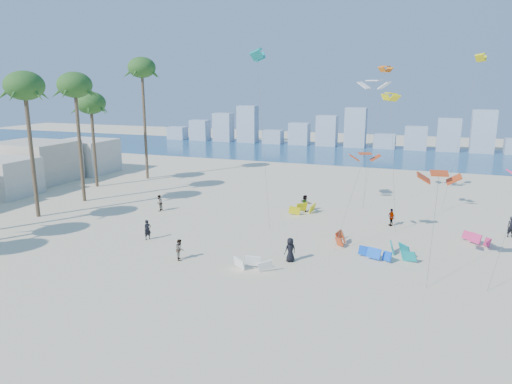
% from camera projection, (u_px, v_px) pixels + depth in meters
% --- Properties ---
extents(ground, '(220.00, 220.00, 0.00)m').
position_uv_depth(ground, '(109.00, 325.00, 26.40)').
color(ground, beige).
rests_on(ground, ground).
extents(ocean, '(220.00, 220.00, 0.00)m').
position_uv_depth(ocean, '(340.00, 153.00, 92.21)').
color(ocean, navy).
rests_on(ocean, ground).
extents(kitesurfer_near, '(0.69, 0.77, 1.78)m').
position_uv_depth(kitesurfer_near, '(148.00, 230.00, 40.74)').
color(kitesurfer_near, black).
rests_on(kitesurfer_near, ground).
extents(kitesurfer_mid, '(0.97, 1.01, 1.63)m').
position_uv_depth(kitesurfer_mid, '(180.00, 249.00, 36.14)').
color(kitesurfer_mid, gray).
rests_on(kitesurfer_mid, ground).
extents(kitesurfers_far, '(36.95, 15.76, 1.89)m').
position_uv_depth(kitesurfers_far, '(344.00, 222.00, 43.00)').
color(kitesurfers_far, black).
rests_on(kitesurfers_far, ground).
extents(grounded_kites, '(19.35, 18.18, 1.02)m').
position_uv_depth(grounded_kites, '(352.00, 238.00, 39.77)').
color(grounded_kites, white).
rests_on(grounded_kites, ground).
extents(flying_kites, '(31.48, 29.38, 17.04)m').
position_uv_depth(flying_kites, '(414.00, 102.00, 41.39)').
color(flying_kites, '#BC3A12').
rests_on(flying_kites, ground).
extents(palm_row, '(7.63, 44.80, 16.93)m').
position_uv_depth(palm_row, '(15.00, 97.00, 46.05)').
color(palm_row, brown).
rests_on(palm_row, ground).
extents(distant_skyline, '(85.00, 3.00, 8.40)m').
position_uv_depth(distant_skyline, '(343.00, 132.00, 101.05)').
color(distant_skyline, '#9EADBF').
rests_on(distant_skyline, ground).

